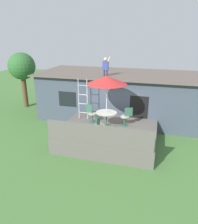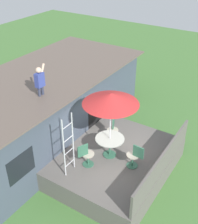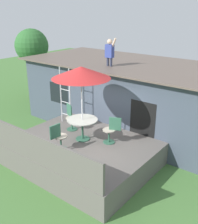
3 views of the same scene
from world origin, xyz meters
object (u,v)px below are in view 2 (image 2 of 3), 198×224
at_px(patio_table, 110,142).
at_px(person_figure, 40,79).
at_px(patio_chair_right, 113,129).
at_px(patio_chair_near, 135,156).
at_px(patio_umbrella, 111,99).
at_px(step_ladder, 68,145).
at_px(patio_chair_left, 86,155).

relative_size(patio_table, person_figure, 0.94).
relative_size(patio_chair_right, patio_chair_near, 1.00).
xyz_separation_m(patio_umbrella, person_figure, (-0.66, 2.44, 0.33)).
relative_size(step_ladder, patio_chair_left, 2.39).
xyz_separation_m(patio_table, patio_chair_near, (-0.08, -1.04, -0.13)).
bearing_deg(patio_table, patio_chair_left, 156.92).
relative_size(person_figure, patio_chair_left, 1.21).
distance_m(patio_table, step_ladder, 1.69).
distance_m(person_figure, patio_chair_left, 3.03).
height_order(patio_umbrella, patio_chair_left, patio_umbrella).
relative_size(patio_table, patio_chair_right, 1.13).
xyz_separation_m(step_ladder, patio_chair_left, (0.54, -0.30, -0.64)).
height_order(patio_table, step_ladder, step_ladder).
distance_m(step_ladder, person_figure, 2.49).
bearing_deg(patio_umbrella, patio_table, 7.13).
xyz_separation_m(patio_table, patio_umbrella, (-0.00, -0.00, 1.76)).
relative_size(patio_chair_left, patio_chair_near, 1.00).
height_order(patio_chair_right, patio_chair_near, same).
xyz_separation_m(patio_umbrella, step_ladder, (-1.46, 0.69, -1.25)).
height_order(patio_table, patio_chair_near, patio_chair_near).
height_order(patio_chair_left, patio_chair_right, same).
height_order(patio_table, patio_chair_right, patio_chair_right).
distance_m(patio_chair_left, patio_chair_near, 1.65).
distance_m(person_figure, patio_chair_near, 4.16).
relative_size(patio_table, patio_chair_near, 1.13).
distance_m(patio_chair_left, patio_chair_right, 1.83).
xyz_separation_m(step_ladder, person_figure, (0.80, 1.75, 1.58)).
height_order(step_ladder, person_figure, person_figure).
xyz_separation_m(patio_table, person_figure, (-0.66, 2.44, 2.09)).
bearing_deg(patio_chair_left, patio_umbrella, -0.00).
xyz_separation_m(patio_umbrella, patio_chair_near, (-0.08, -1.04, -1.89)).
relative_size(patio_umbrella, step_ladder, 1.15).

